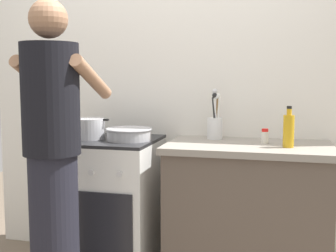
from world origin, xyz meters
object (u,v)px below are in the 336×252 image
object	(u,v)px
stove_range	(111,205)
spice_bottle	(265,136)
pot	(89,129)
oil_bottle	(289,130)
utensil_crock	(215,124)
mixing_bowl	(129,134)
person	(53,161)

from	to	relation	value
stove_range	spice_bottle	bearing A→B (deg)	2.78
pot	oil_bottle	bearing A→B (deg)	-1.50
pot	stove_range	bearing A→B (deg)	13.74
utensil_crock	spice_bottle	distance (m)	0.35
mixing_bowl	oil_bottle	xyz separation A→B (m)	(0.99, -0.04, 0.06)
utensil_crock	mixing_bowl	bearing A→B (deg)	-159.61
mixing_bowl	spice_bottle	world-z (taller)	spice_bottle
mixing_bowl	stove_range	bearing A→B (deg)	168.92
mixing_bowl	utensil_crock	world-z (taller)	utensil_crock
stove_range	spice_bottle	xyz separation A→B (m)	(0.99, 0.05, 0.49)
utensil_crock	person	size ratio (longest dim) A/B	0.19
stove_range	pot	world-z (taller)	pot
mixing_bowl	utensil_crock	bearing A→B (deg)	20.39
stove_range	utensil_crock	xyz separation A→B (m)	(0.67, 0.17, 0.55)
stove_range	mixing_bowl	size ratio (longest dim) A/B	2.98
stove_range	oil_bottle	distance (m)	1.26
utensil_crock	spice_bottle	xyz separation A→B (m)	(0.33, -0.12, -0.05)
pot	person	world-z (taller)	person
oil_bottle	person	xyz separation A→B (m)	(-1.21, -0.54, -0.14)
stove_range	pot	bearing A→B (deg)	-166.26
pot	person	size ratio (longest dim) A/B	0.17
mixing_bowl	oil_bottle	size ratio (longest dim) A/B	1.26
mixing_bowl	utensil_crock	xyz separation A→B (m)	(0.53, 0.20, 0.06)
oil_bottle	utensil_crock	bearing A→B (deg)	152.91
stove_range	mixing_bowl	xyz separation A→B (m)	(0.14, -0.03, 0.49)
oil_bottle	person	bearing A→B (deg)	-155.89
stove_range	oil_bottle	bearing A→B (deg)	-3.41
spice_bottle	stove_range	bearing A→B (deg)	-177.22
pot	mixing_bowl	size ratio (longest dim) A/B	0.94
stove_range	utensil_crock	distance (m)	0.88
stove_range	utensil_crock	bearing A→B (deg)	14.19
spice_bottle	utensil_crock	bearing A→B (deg)	159.68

